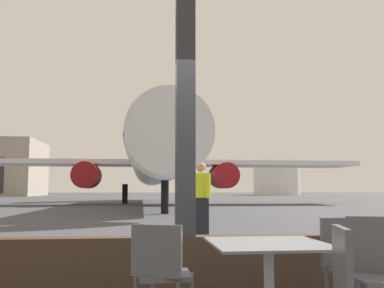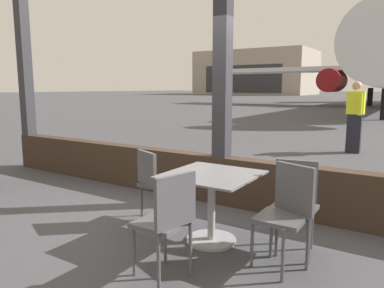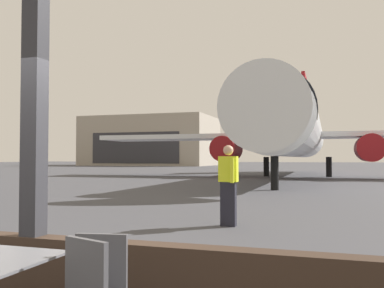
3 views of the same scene
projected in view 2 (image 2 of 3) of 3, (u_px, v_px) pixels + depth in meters
name	position (u px, v px, depth m)	size (l,w,h in m)	color
window_frame	(222.00, 108.00, 4.90)	(8.94, 0.24, 3.76)	#38281E
dining_table	(212.00, 199.00, 3.75)	(0.89, 0.89, 0.73)	slate
cafe_chair_window_left	(168.00, 216.00, 2.97)	(0.46, 0.46, 0.92)	#4C4C51
cafe_chair_window_right	(155.00, 179.00, 4.26)	(0.50, 0.50, 0.87)	#4C4C51
cafe_chair_aisle_left	(287.00, 207.00, 3.21)	(0.49, 0.49, 0.92)	#4C4C51
cafe_chair_aisle_right	(294.00, 198.00, 3.53)	(0.45, 0.45, 0.89)	#4C4C51
ground_crew_worker	(355.00, 116.00, 8.85)	(0.40, 0.50, 1.74)	black
distant_hangar	(256.00, 73.00, 82.92)	(24.85, 15.37, 9.57)	#9E9384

